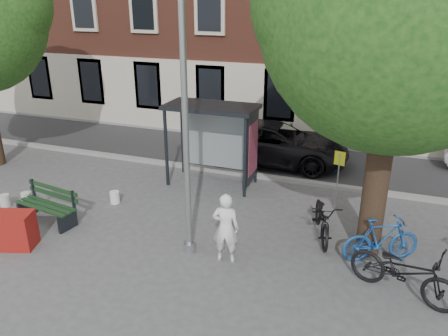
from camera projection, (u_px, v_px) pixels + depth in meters
ground at (190, 251)px, 10.48m from camera, size 90.00×90.00×0.00m
road at (265, 157)px, 16.60m from camera, size 40.00×4.00×0.01m
curb_near at (250, 175)px, 14.83m from camera, size 40.00×0.25×0.12m
curb_far at (278, 141)px, 18.32m from camera, size 40.00×0.25×0.12m
lamppost at (186, 141)px, 9.46m from camera, size 0.28×0.35×6.11m
tree_right at (402, 2)px, 8.35m from camera, size 5.76×5.60×8.20m
bus_shelter at (224, 127)px, 13.56m from camera, size 2.85×1.45×2.62m
painter at (226, 228)px, 9.85m from camera, size 0.67×0.50×1.69m
bench at (48, 207)px, 11.74m from camera, size 1.92×0.89×0.95m
bike_a at (404, 271)px, 8.74m from camera, size 2.35×1.50×1.17m
bike_b at (381, 239)px, 9.95m from camera, size 1.85×1.30×1.09m
bike_c at (323, 218)px, 10.95m from camera, size 1.23×2.15×1.07m
car_dark at (275, 143)px, 15.87m from camera, size 5.39×2.64×1.47m
red_stand at (15, 230)px, 10.53m from camera, size 1.04×0.85×0.90m
bucket_a at (5, 201)px, 12.68m from camera, size 0.32×0.32×0.36m
bucket_b at (26, 198)px, 12.83m from camera, size 0.31×0.31×0.36m
bucket_c at (115, 197)px, 12.89m from camera, size 0.32×0.32×0.36m
notice_sign at (339, 169)px, 12.13m from camera, size 0.30×0.11×1.75m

